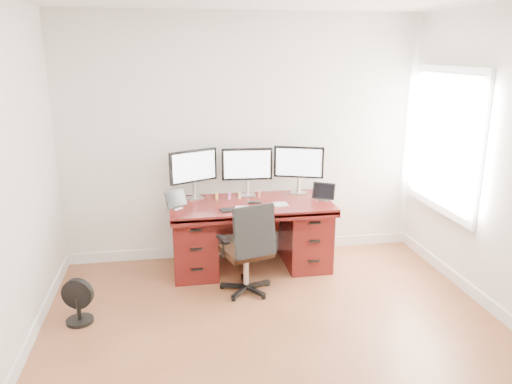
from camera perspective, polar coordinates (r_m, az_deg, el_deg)
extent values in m
plane|color=brown|center=(3.99, 3.92, -19.33)|extent=(4.50, 4.50, 0.00)
cube|color=white|center=(5.55, -1.33, 6.08)|extent=(4.00, 0.10, 2.70)
cube|color=white|center=(5.49, 20.79, 5.49)|extent=(0.04, 1.30, 1.50)
cube|color=white|center=(5.48, 20.60, 5.49)|extent=(0.01, 1.15, 1.35)
cube|color=#4B100F|center=(5.26, -0.56, -1.47)|extent=(1.70, 0.80, 0.05)
cube|color=#4B100F|center=(5.36, -7.03, -5.53)|extent=(0.45, 0.70, 0.70)
cube|color=#4B100F|center=(5.53, 5.61, -4.76)|extent=(0.45, 0.70, 0.70)
cube|color=#360A09|center=(5.61, -1.05, -2.76)|extent=(0.74, 0.03, 0.40)
cylinder|color=black|center=(5.03, -1.14, -10.81)|extent=(0.61, 0.61, 0.07)
cylinder|color=silver|center=(4.94, -1.15, -8.62)|extent=(0.05, 0.05, 0.35)
cube|color=black|center=(4.87, -1.16, -6.73)|extent=(0.52, 0.51, 0.06)
cube|color=black|center=(4.61, -0.16, -4.53)|extent=(0.40, 0.16, 0.49)
cube|color=black|center=(4.72, -3.81, -5.43)|extent=(0.11, 0.22, 0.03)
cube|color=black|center=(4.91, 1.35, -4.54)|extent=(0.11, 0.22, 0.03)
cylinder|color=black|center=(4.77, -19.48, -13.69)|extent=(0.23, 0.23, 0.03)
cylinder|color=black|center=(4.71, -19.60, -12.50)|extent=(0.04, 0.04, 0.20)
cylinder|color=black|center=(4.65, -19.76, -10.99)|extent=(0.28, 0.13, 0.27)
cube|color=silver|center=(5.45, -7.05, -0.64)|extent=(0.22, 0.20, 0.01)
cylinder|color=silver|center=(5.43, -7.08, 0.22)|extent=(0.04, 0.04, 0.18)
cube|color=black|center=(5.36, -7.18, 2.95)|extent=(0.51, 0.27, 0.35)
cube|color=white|center=(5.35, -7.07, 2.91)|extent=(0.45, 0.22, 0.30)
cube|color=silver|center=(5.51, -1.02, -0.35)|extent=(0.19, 0.15, 0.01)
cylinder|color=silver|center=(5.48, -1.02, 0.51)|extent=(0.04, 0.04, 0.18)
cube|color=black|center=(5.42, -1.03, 3.21)|extent=(0.55, 0.07, 0.35)
cube|color=white|center=(5.40, -1.01, 3.16)|extent=(0.50, 0.04, 0.30)
cube|color=silver|center=(5.62, 4.83, -0.06)|extent=(0.22, 0.19, 0.01)
cylinder|color=silver|center=(5.60, 4.86, 0.78)|extent=(0.04, 0.04, 0.18)
cube|color=black|center=(5.54, 4.92, 3.42)|extent=(0.53, 0.22, 0.35)
cube|color=white|center=(5.52, 4.90, 3.38)|extent=(0.47, 0.18, 0.30)
cube|color=silver|center=(5.14, -9.08, -1.73)|extent=(0.13, 0.12, 0.01)
cube|color=black|center=(5.11, -9.13, -0.73)|extent=(0.23, 0.19, 0.17)
cube|color=silver|center=(5.38, 7.73, -0.88)|extent=(0.13, 0.12, 0.01)
cube|color=black|center=(5.35, 7.77, 0.09)|extent=(0.24, 0.18, 0.17)
cube|color=white|center=(5.04, -0.73, -1.86)|extent=(0.30, 0.16, 0.01)
cube|color=silver|center=(5.18, 2.84, -1.42)|extent=(0.15, 0.15, 0.01)
cube|color=black|center=(5.01, -2.97, -2.03)|extent=(0.22, 0.16, 0.01)
cube|color=black|center=(5.25, -0.20, -1.17)|extent=(0.14, 0.08, 0.01)
cylinder|color=gold|center=(5.35, -4.51, -0.64)|extent=(0.03, 0.03, 0.06)
sphere|color=gold|center=(5.33, -4.52, -0.22)|extent=(0.04, 0.04, 0.04)
cylinder|color=#D968B5|center=(5.36, -3.08, -0.57)|extent=(0.03, 0.03, 0.06)
sphere|color=#D968B5|center=(5.35, -3.08, -0.15)|extent=(0.04, 0.04, 0.04)
cylinder|color=tan|center=(5.37, -1.92, -0.51)|extent=(0.03, 0.03, 0.06)
sphere|color=tan|center=(5.36, -1.92, -0.10)|extent=(0.04, 0.04, 0.04)
cylinder|color=#995646|center=(5.40, 0.35, -0.40)|extent=(0.03, 0.03, 0.06)
sphere|color=#995646|center=(5.39, 0.35, 0.01)|extent=(0.04, 0.04, 0.04)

